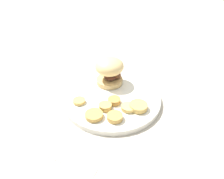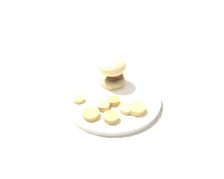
% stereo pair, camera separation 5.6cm
% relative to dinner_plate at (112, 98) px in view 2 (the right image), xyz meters
% --- Properties ---
extents(ground_plane, '(4.00, 4.00, 0.00)m').
position_rel_dinner_plate_xyz_m(ground_plane, '(0.00, 0.00, -0.01)').
color(ground_plane, '#B2A899').
extents(dinner_plate, '(0.30, 0.30, 0.02)m').
position_rel_dinner_plate_xyz_m(dinner_plate, '(0.00, 0.00, 0.00)').
color(dinner_plate, white).
rests_on(dinner_plate, ground_plane).
extents(sandwich, '(0.09, 0.09, 0.09)m').
position_rel_dinner_plate_xyz_m(sandwich, '(0.06, -0.05, 0.06)').
color(sandwich, tan).
rests_on(sandwich, dinner_plate).
extents(potato_round_0, '(0.04, 0.04, 0.01)m').
position_rel_dinner_plate_xyz_m(potato_round_0, '(0.05, 0.09, 0.01)').
color(potato_round_0, tan).
rests_on(potato_round_0, dinner_plate).
extents(potato_round_1, '(0.04, 0.04, 0.01)m').
position_rel_dinner_plate_xyz_m(potato_round_1, '(-0.08, 0.01, 0.01)').
color(potato_round_1, '#DBB766').
rests_on(potato_round_1, dinner_plate).
extents(potato_round_2, '(0.05, 0.05, 0.01)m').
position_rel_dinner_plate_xyz_m(potato_round_2, '(-0.03, 0.10, 0.01)').
color(potato_round_2, tan).
rests_on(potato_round_2, dinner_plate).
extents(potato_round_3, '(0.05, 0.05, 0.01)m').
position_rel_dinner_plate_xyz_m(potato_round_3, '(-0.09, -0.01, 0.02)').
color(potato_round_3, tan).
rests_on(potato_round_3, dinner_plate).
extents(potato_round_4, '(0.04, 0.04, 0.01)m').
position_rel_dinner_plate_xyz_m(potato_round_4, '(-0.03, 0.06, 0.01)').
color(potato_round_4, tan).
rests_on(potato_round_4, dinner_plate).
extents(potato_round_5, '(0.04, 0.04, 0.01)m').
position_rel_dinner_plate_xyz_m(potato_round_5, '(-0.08, 0.07, 0.01)').
color(potato_round_5, tan).
rests_on(potato_round_5, dinner_plate).
extents(potato_round_6, '(0.04, 0.04, 0.01)m').
position_rel_dinner_plate_xyz_m(potato_round_6, '(-0.03, 0.02, 0.01)').
color(potato_round_6, '#BC8942').
rests_on(potato_round_6, dinner_plate).
extents(fork, '(0.15, 0.07, 0.00)m').
position_rel_dinner_plate_xyz_m(fork, '(-0.08, 0.24, -0.01)').
color(fork, silver).
rests_on(fork, ground_plane).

